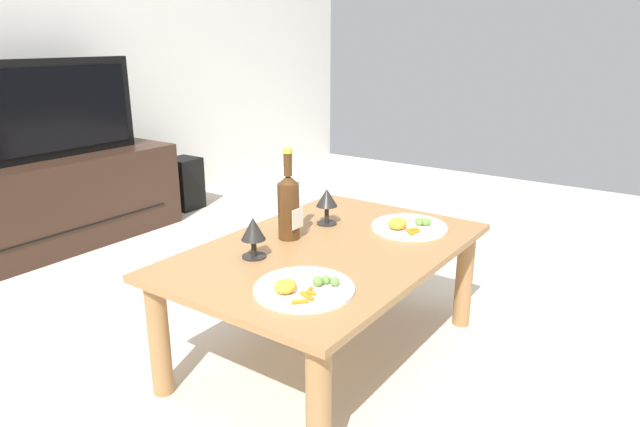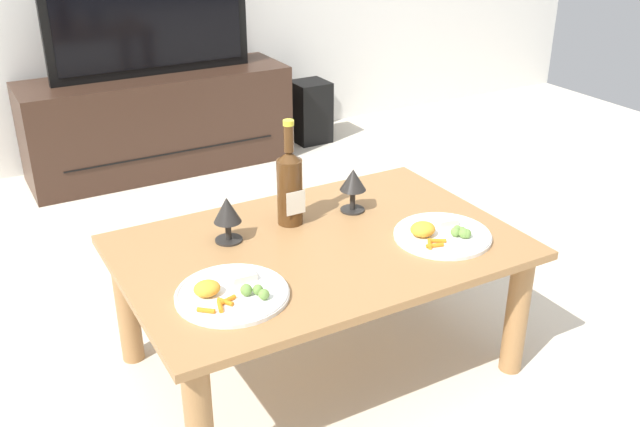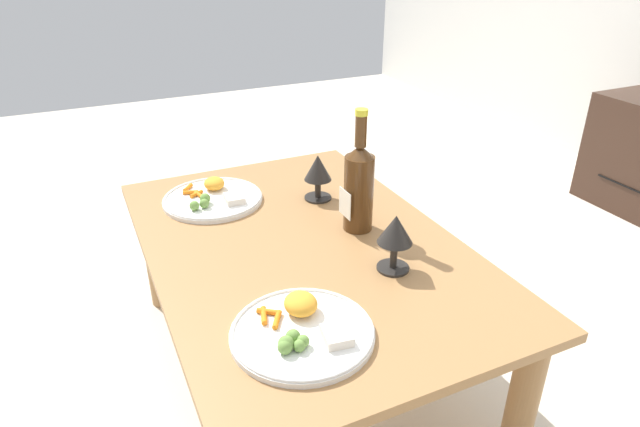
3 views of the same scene
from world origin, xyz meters
TOP-DOWN VIEW (x-y plane):
  - ground_plane at (0.00, 0.00)m, footprint 6.40×6.40m
  - dining_table at (0.00, 0.00)m, footprint 1.16×0.77m
  - tv_stand at (0.10, 1.91)m, footprint 1.36×0.42m
  - tv_screen at (0.10, 1.90)m, footprint 1.02×0.05m
  - floor_speaker at (1.01, 1.90)m, footprint 0.20×0.20m
  - wine_bottle at (-0.01, 0.17)m, footprint 0.08×0.08m
  - goblet_left at (-0.23, 0.15)m, footprint 0.08×0.08m
  - goblet_right at (0.21, 0.15)m, footprint 0.09×0.09m
  - dinner_plate_left at (-0.35, -0.15)m, footprint 0.30×0.30m
  - dinner_plate_right at (0.34, -0.15)m, footprint 0.30×0.30m

SIDE VIEW (x-z plane):
  - ground_plane at x=0.00m, z-range 0.00..0.00m
  - floor_speaker at x=1.01m, z-range 0.00..0.36m
  - tv_stand at x=0.10m, z-range 0.00..0.51m
  - dining_table at x=0.00m, z-range 0.15..0.58m
  - dinner_plate_left at x=-0.35m, z-range 0.42..0.47m
  - dinner_plate_right at x=0.34m, z-range 0.42..0.48m
  - goblet_left at x=-0.23m, z-range 0.46..0.60m
  - goblet_right at x=0.21m, z-range 0.46..0.61m
  - wine_bottle at x=-0.01m, z-range 0.40..0.74m
  - tv_screen at x=0.10m, z-range 0.51..1.05m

